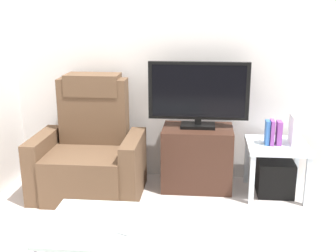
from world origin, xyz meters
name	(u,v)px	position (x,y,z in m)	size (l,w,h in m)	color
ground_plane	(197,230)	(0.00, 0.00, 0.00)	(6.40, 6.40, 0.00)	#BCB2AD
wall_back	(203,48)	(0.00, 1.13, 1.30)	(6.40, 0.06, 2.60)	silver
tv_stand	(197,157)	(-0.03, 0.84, 0.30)	(0.66, 0.46, 0.59)	#3D2319
television	(199,93)	(-0.03, 0.86, 0.92)	(0.93, 0.20, 0.61)	black
recliner_armchair	(90,153)	(-1.02, 0.66, 0.37)	(0.98, 0.78, 1.08)	brown
side_table	(277,152)	(0.70, 0.75, 0.41)	(0.54, 0.54, 0.49)	silver
subwoofer_box	(275,177)	(0.70, 0.75, 0.16)	(0.32, 0.32, 0.32)	black
book_leftmost	(267,132)	(0.60, 0.73, 0.60)	(0.04, 0.10, 0.22)	#3366B2
book_middle	(272,132)	(0.64, 0.73, 0.60)	(0.03, 0.13, 0.23)	purple
book_rightmost	(279,133)	(0.70, 0.73, 0.60)	(0.04, 0.10, 0.22)	purple
game_console	(295,130)	(0.84, 0.76, 0.62)	(0.07, 0.20, 0.27)	white
coffee_table	(120,228)	(-0.46, -0.69, 0.39)	(0.90, 0.60, 0.42)	#B2C6C1
cell_phone	(129,228)	(-0.39, -0.75, 0.42)	(0.07, 0.15, 0.01)	#B7B7BC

